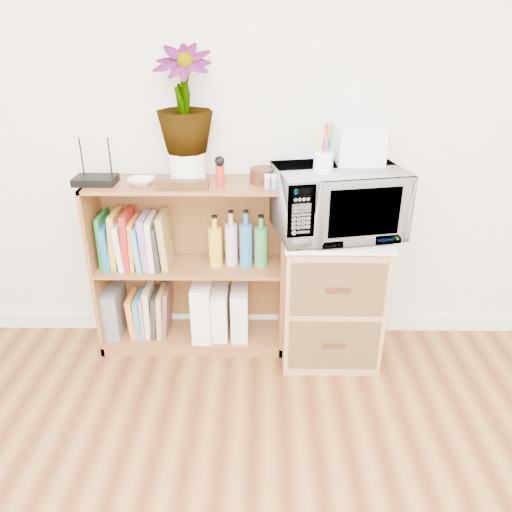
{
  "coord_description": "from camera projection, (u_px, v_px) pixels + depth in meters",
  "views": [
    {
      "loc": [
        0.03,
        -0.29,
        1.68
      ],
      "look_at": [
        0.0,
        1.95,
        0.62
      ],
      "focal_mm": 35.0,
      "sensor_mm": 36.0,
      "label": 1
    }
  ],
  "objects": [
    {
      "name": "skirting_board",
      "position": [
        256.0,
        321.0,
        2.99
      ],
      "size": [
        4.0,
        0.02,
        0.1
      ],
      "primitive_type": "cube",
      "color": "white",
      "rests_on": "ground"
    },
    {
      "name": "bookshelf",
      "position": [
        190.0,
        268.0,
        2.68
      ],
      "size": [
        1.0,
        0.3,
        0.95
      ],
      "primitive_type": "cube",
      "color": "brown",
      "rests_on": "ground"
    },
    {
      "name": "wicker_unit",
      "position": [
        330.0,
        296.0,
        2.66
      ],
      "size": [
        0.5,
        0.45,
        0.7
      ],
      "primitive_type": "cube",
      "color": "#9E7542",
      "rests_on": "ground"
    },
    {
      "name": "microwave",
      "position": [
        337.0,
        202.0,
        2.42
      ],
      "size": [
        0.66,
        0.51,
        0.33
      ],
      "primitive_type": "imported",
      "rotation": [
        0.0,
        0.0,
        0.2
      ],
      "color": "silver",
      "rests_on": "wicker_unit"
    },
    {
      "name": "pen_cup",
      "position": [
        323.0,
        162.0,
        2.27
      ],
      "size": [
        0.09,
        0.09,
        0.1
      ],
      "primitive_type": "cylinder",
      "color": "white",
      "rests_on": "microwave"
    },
    {
      "name": "small_appliance",
      "position": [
        360.0,
        145.0,
        2.4
      ],
      "size": [
        0.22,
        0.19,
        0.18
      ],
      "primitive_type": "cube",
      "color": "white",
      "rests_on": "microwave"
    },
    {
      "name": "router",
      "position": [
        96.0,
        180.0,
        2.46
      ],
      "size": [
        0.2,
        0.14,
        0.04
      ],
      "primitive_type": "cube",
      "color": "black",
      "rests_on": "bookshelf"
    },
    {
      "name": "white_bowl",
      "position": [
        141.0,
        181.0,
        2.45
      ],
      "size": [
        0.13,
        0.13,
        0.03
      ],
      "primitive_type": "imported",
      "color": "silver",
      "rests_on": "bookshelf"
    },
    {
      "name": "plant_pot",
      "position": [
        188.0,
        167.0,
        2.47
      ],
      "size": [
        0.18,
        0.18,
        0.15
      ],
      "primitive_type": "cylinder",
      "color": "white",
      "rests_on": "bookshelf"
    },
    {
      "name": "potted_plant",
      "position": [
        184.0,
        100.0,
        2.33
      ],
      "size": [
        0.27,
        0.27,
        0.49
      ],
      "primitive_type": "imported",
      "color": "#36692A",
      "rests_on": "plant_pot"
    },
    {
      "name": "trinket_box",
      "position": [
        182.0,
        185.0,
        2.38
      ],
      "size": [
        0.25,
        0.06,
        0.04
      ],
      "primitive_type": "cube",
      "color": "#321F0D",
      "rests_on": "bookshelf"
    },
    {
      "name": "kokeshi_doll",
      "position": [
        220.0,
        176.0,
        2.42
      ],
      "size": [
        0.04,
        0.04,
        0.1
      ],
      "primitive_type": "cylinder",
      "color": "#B32716",
      "rests_on": "bookshelf"
    },
    {
      "name": "wooden_bowl",
      "position": [
        263.0,
        175.0,
        2.47
      ],
      "size": [
        0.12,
        0.12,
        0.07
      ],
      "primitive_type": "cylinder",
      "color": "#381A0F",
      "rests_on": "bookshelf"
    },
    {
      "name": "paint_jars",
      "position": [
        274.0,
        183.0,
        2.38
      ],
      "size": [
        0.1,
        0.04,
        0.05
      ],
      "primitive_type": "cube",
      "color": "pink",
      "rests_on": "bookshelf"
    },
    {
      "name": "file_box",
      "position": [
        115.0,
        311.0,
        2.8
      ],
      "size": [
        0.08,
        0.22,
        0.27
      ],
      "primitive_type": "cube",
      "color": "slate",
      "rests_on": "bookshelf"
    },
    {
      "name": "magazine_holder_left",
      "position": [
        203.0,
        308.0,
        2.78
      ],
      "size": [
        0.1,
        0.26,
        0.33
      ],
      "primitive_type": "cube",
      "color": "white",
      "rests_on": "bookshelf"
    },
    {
      "name": "magazine_holder_mid",
      "position": [
        220.0,
        312.0,
        2.79
      ],
      "size": [
        0.09,
        0.22,
        0.27
      ],
      "primitive_type": "cube",
      "color": "white",
      "rests_on": "bookshelf"
    },
    {
      "name": "magazine_holder_right",
      "position": [
        240.0,
        311.0,
        2.78
      ],
      "size": [
        0.09,
        0.23,
        0.29
      ],
      "primitive_type": "cube",
      "color": "silver",
      "rests_on": "bookshelf"
    },
    {
      "name": "cookbooks",
      "position": [
        135.0,
        241.0,
        2.62
      ],
      "size": [
        0.36,
        0.2,
        0.3
      ],
      "color": "#1C6C2A",
      "rests_on": "bookshelf"
    },
    {
      "name": "liquor_bottles",
      "position": [
        246.0,
        240.0,
        2.61
      ],
      "size": [
        0.39,
        0.07,
        0.3
      ],
      "color": "gold",
      "rests_on": "bookshelf"
    },
    {
      "name": "lower_books",
      "position": [
        151.0,
        312.0,
        2.8
      ],
      "size": [
        0.24,
        0.19,
        0.29
      ],
      "color": "orange",
      "rests_on": "bookshelf"
    }
  ]
}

